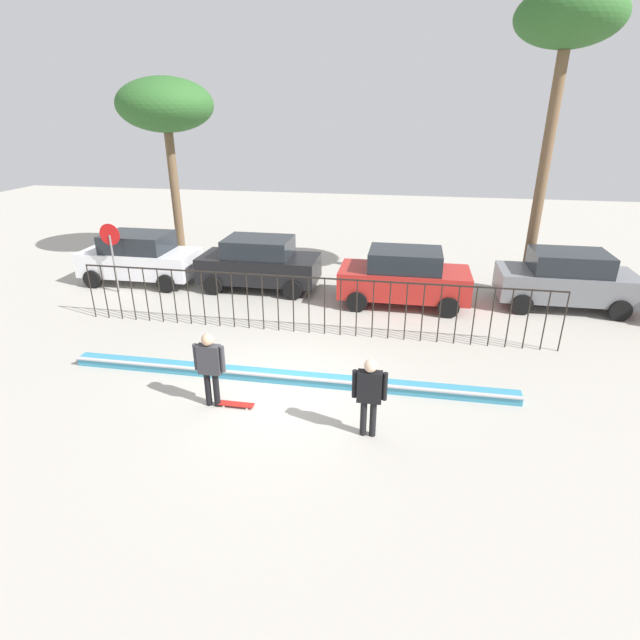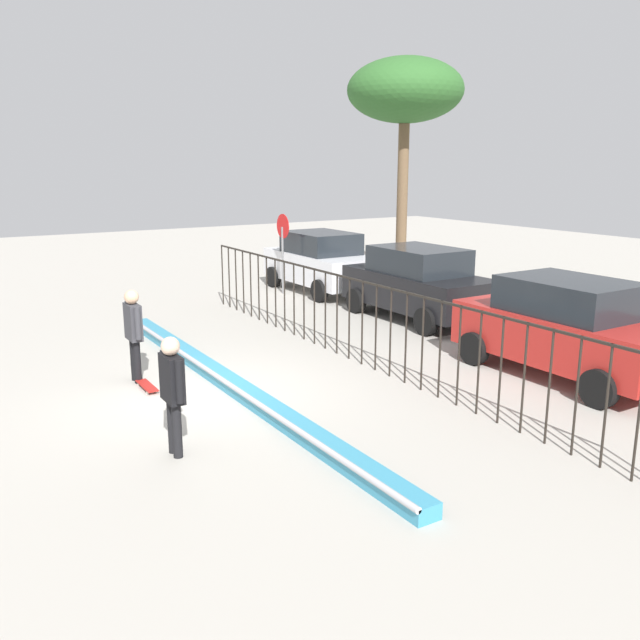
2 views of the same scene
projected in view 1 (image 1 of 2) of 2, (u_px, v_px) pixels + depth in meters
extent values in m
plane|color=#ADA89E|center=(280.00, 393.00, 11.65)|extent=(60.00, 60.00, 0.00)
cube|color=teal|center=(286.00, 377.00, 12.14)|extent=(11.00, 0.36, 0.22)
cylinder|color=#B2B2B7|center=(284.00, 377.00, 11.93)|extent=(11.00, 0.09, 0.09)
cylinder|color=black|center=(91.00, 291.00, 15.63)|extent=(0.04, 0.04, 1.74)
cylinder|color=black|center=(105.00, 292.00, 15.55)|extent=(0.04, 0.04, 1.74)
cylinder|color=black|center=(118.00, 293.00, 15.47)|extent=(0.04, 0.04, 1.74)
cylinder|color=black|center=(132.00, 294.00, 15.40)|extent=(0.04, 0.04, 1.74)
cylinder|color=black|center=(146.00, 295.00, 15.32)|extent=(0.04, 0.04, 1.74)
cylinder|color=black|center=(160.00, 296.00, 15.25)|extent=(0.04, 0.04, 1.74)
cylinder|color=black|center=(174.00, 297.00, 15.17)|extent=(0.04, 0.04, 1.74)
cylinder|color=black|center=(189.00, 297.00, 15.10)|extent=(0.04, 0.04, 1.74)
cylinder|color=black|center=(203.00, 298.00, 15.02)|extent=(0.04, 0.04, 1.74)
cylinder|color=black|center=(218.00, 299.00, 14.94)|extent=(0.04, 0.04, 1.74)
cylinder|color=black|center=(233.00, 300.00, 14.87)|extent=(0.04, 0.04, 1.74)
cylinder|color=black|center=(248.00, 301.00, 14.79)|extent=(0.04, 0.04, 1.74)
cylinder|color=black|center=(263.00, 302.00, 14.72)|extent=(0.04, 0.04, 1.74)
cylinder|color=black|center=(278.00, 303.00, 14.64)|extent=(0.04, 0.04, 1.74)
cylinder|color=black|center=(293.00, 304.00, 14.57)|extent=(0.04, 0.04, 1.74)
cylinder|color=black|center=(309.00, 305.00, 14.49)|extent=(0.04, 0.04, 1.74)
cylinder|color=black|center=(325.00, 306.00, 14.41)|extent=(0.04, 0.04, 1.74)
cylinder|color=black|center=(341.00, 307.00, 14.34)|extent=(0.04, 0.04, 1.74)
cylinder|color=black|center=(357.00, 308.00, 14.26)|extent=(0.04, 0.04, 1.74)
cylinder|color=black|center=(373.00, 310.00, 14.19)|extent=(0.04, 0.04, 1.74)
cylinder|color=black|center=(389.00, 311.00, 14.11)|extent=(0.04, 0.04, 1.74)
cylinder|color=black|center=(406.00, 312.00, 14.03)|extent=(0.04, 0.04, 1.74)
cylinder|color=black|center=(423.00, 313.00, 13.96)|extent=(0.04, 0.04, 1.74)
cylinder|color=black|center=(440.00, 314.00, 13.88)|extent=(0.04, 0.04, 1.74)
cylinder|color=black|center=(457.00, 315.00, 13.81)|extent=(0.04, 0.04, 1.74)
cylinder|color=black|center=(474.00, 316.00, 13.73)|extent=(0.04, 0.04, 1.74)
cylinder|color=black|center=(492.00, 317.00, 13.66)|extent=(0.04, 0.04, 1.74)
cylinder|color=black|center=(509.00, 318.00, 13.58)|extent=(0.04, 0.04, 1.74)
cylinder|color=black|center=(527.00, 320.00, 13.50)|extent=(0.04, 0.04, 1.74)
cylinder|color=black|center=(545.00, 321.00, 13.43)|extent=(0.04, 0.04, 1.74)
cylinder|color=black|center=(564.00, 322.00, 13.35)|extent=(0.04, 0.04, 1.74)
cube|color=black|center=(309.00, 278.00, 14.16)|extent=(14.00, 0.04, 0.04)
cylinder|color=black|center=(208.00, 389.00, 11.05)|extent=(0.14, 0.14, 0.82)
cylinder|color=black|center=(216.00, 390.00, 11.02)|extent=(0.14, 0.14, 0.82)
cube|color=#333338|center=(209.00, 359.00, 10.74)|extent=(0.50, 0.21, 0.68)
sphere|color=tan|center=(207.00, 340.00, 10.56)|extent=(0.27, 0.27, 0.27)
cylinder|color=#333338|center=(196.00, 357.00, 10.78)|extent=(0.11, 0.11, 0.61)
cylinder|color=#333338|center=(222.00, 359.00, 10.68)|extent=(0.11, 0.11, 0.61)
cube|color=#A51E19|center=(236.00, 404.00, 11.11)|extent=(0.80, 0.20, 0.02)
cylinder|color=silver|center=(249.00, 405.00, 11.15)|extent=(0.05, 0.03, 0.05)
cylinder|color=silver|center=(247.00, 408.00, 11.01)|extent=(0.05, 0.03, 0.05)
cylinder|color=silver|center=(226.00, 403.00, 11.23)|extent=(0.05, 0.03, 0.05)
cylinder|color=silver|center=(224.00, 406.00, 11.10)|extent=(0.05, 0.03, 0.05)
cylinder|color=black|center=(363.00, 418.00, 10.03)|extent=(0.13, 0.13, 0.80)
cylinder|color=black|center=(373.00, 419.00, 10.00)|extent=(0.13, 0.13, 0.80)
cube|color=black|center=(370.00, 387.00, 9.73)|extent=(0.49, 0.21, 0.66)
sphere|color=beige|center=(371.00, 366.00, 9.55)|extent=(0.26, 0.26, 0.26)
cylinder|color=black|center=(355.00, 384.00, 9.76)|extent=(0.10, 0.10, 0.59)
cylinder|color=black|center=(385.00, 386.00, 9.67)|extent=(0.10, 0.10, 0.59)
cube|color=silver|center=(140.00, 262.00, 18.89)|extent=(4.30, 1.90, 0.90)
cube|color=#1E2328|center=(137.00, 242.00, 18.58)|extent=(2.37, 1.71, 0.66)
cylinder|color=black|center=(188.00, 268.00, 19.69)|extent=(0.68, 0.22, 0.68)
cylinder|color=black|center=(166.00, 283.00, 17.96)|extent=(0.68, 0.22, 0.68)
cylinder|color=black|center=(120.00, 264.00, 20.16)|extent=(0.68, 0.22, 0.68)
cylinder|color=black|center=(93.00, 279.00, 18.44)|extent=(0.68, 0.22, 0.68)
cube|color=black|center=(259.00, 268.00, 18.21)|extent=(4.30, 1.90, 0.90)
cube|color=#1E2328|center=(258.00, 247.00, 17.90)|extent=(2.37, 1.71, 0.66)
cylinder|color=black|center=(304.00, 274.00, 19.01)|extent=(0.68, 0.22, 0.68)
cylinder|color=black|center=(293.00, 290.00, 17.29)|extent=(0.68, 0.22, 0.68)
cylinder|color=black|center=(231.00, 270.00, 19.48)|extent=(0.68, 0.22, 0.68)
cylinder|color=black|center=(213.00, 285.00, 17.76)|extent=(0.68, 0.22, 0.68)
cube|color=#B2231E|center=(404.00, 282.00, 16.71)|extent=(4.30, 1.90, 0.90)
cube|color=#1E2328|center=(405.00, 260.00, 16.41)|extent=(2.37, 1.71, 0.66)
cylinder|color=black|center=(445.00, 288.00, 17.51)|extent=(0.68, 0.22, 0.68)
cylinder|color=black|center=(448.00, 307.00, 15.79)|extent=(0.68, 0.22, 0.68)
cylinder|color=black|center=(363.00, 283.00, 17.98)|extent=(0.68, 0.22, 0.68)
cylinder|color=black|center=(357.00, 302.00, 16.26)|extent=(0.68, 0.22, 0.68)
cube|color=slate|center=(565.00, 284.00, 16.48)|extent=(4.30, 1.90, 0.90)
cube|color=#1E2328|center=(569.00, 262.00, 16.18)|extent=(2.36, 1.71, 0.66)
cylinder|color=black|center=(600.00, 290.00, 17.28)|extent=(0.68, 0.22, 0.68)
cylinder|color=black|center=(620.00, 310.00, 15.56)|extent=(0.68, 0.22, 0.68)
cylinder|color=black|center=(512.00, 285.00, 17.76)|extent=(0.68, 0.22, 0.68)
cylinder|color=black|center=(522.00, 304.00, 16.03)|extent=(0.68, 0.22, 0.68)
cylinder|color=slate|center=(114.00, 264.00, 17.73)|extent=(0.07, 0.07, 2.10)
cylinder|color=red|center=(110.00, 234.00, 17.33)|extent=(0.76, 0.02, 0.76)
cylinder|color=brown|center=(542.00, 182.00, 16.60)|extent=(0.36, 0.36, 7.82)
ellipsoid|color=#2D6028|center=(570.00, 16.00, 14.73)|extent=(3.21, 3.21, 1.76)
cylinder|color=brown|center=(176.00, 200.00, 20.89)|extent=(0.36, 0.36, 5.29)
ellipsoid|color=#2D6028|center=(165.00, 105.00, 19.45)|extent=(3.76, 3.76, 2.07)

